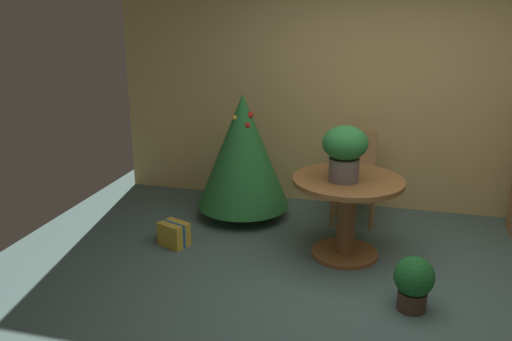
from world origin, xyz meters
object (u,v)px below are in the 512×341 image
(wooden_chair_far, at_px, (356,171))
(holiday_tree, at_px, (243,151))
(gift_box_gold, at_px, (174,234))
(flower_vase, at_px, (345,149))
(potted_plant, at_px, (414,281))
(round_dining_table, at_px, (347,204))

(wooden_chair_far, distance_m, holiday_tree, 1.18)
(gift_box_gold, bearing_deg, holiday_tree, 62.89)
(wooden_chair_far, bearing_deg, flower_vase, -92.05)
(wooden_chair_far, bearing_deg, potted_plant, -71.07)
(gift_box_gold, bearing_deg, round_dining_table, 7.09)
(holiday_tree, xyz_separation_m, gift_box_gold, (-0.43, -0.84, -0.61))
(holiday_tree, bearing_deg, flower_vase, -33.33)
(round_dining_table, xyz_separation_m, gift_box_gold, (-1.57, -0.19, -0.38))
(holiday_tree, bearing_deg, potted_plant, -39.64)
(gift_box_gold, bearing_deg, flower_vase, 4.51)
(flower_vase, height_order, holiday_tree, holiday_tree)
(round_dining_table, relative_size, holiday_tree, 0.73)
(round_dining_table, height_order, gift_box_gold, round_dining_table)
(flower_vase, xyz_separation_m, holiday_tree, (-1.10, 0.72, -0.29))
(holiday_tree, bearing_deg, gift_box_gold, -117.11)
(round_dining_table, distance_m, wooden_chair_far, 0.90)
(round_dining_table, relative_size, wooden_chair_far, 1.03)
(round_dining_table, relative_size, gift_box_gold, 3.08)
(wooden_chair_far, bearing_deg, round_dining_table, -90.00)
(potted_plant, bearing_deg, round_dining_table, 126.77)
(wooden_chair_far, height_order, holiday_tree, holiday_tree)
(wooden_chair_far, height_order, gift_box_gold, wooden_chair_far)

